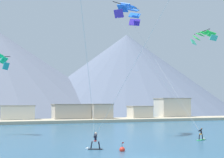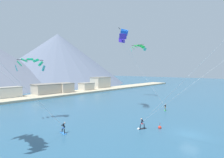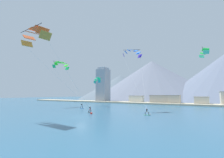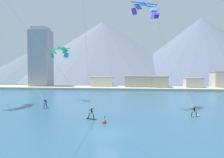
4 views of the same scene
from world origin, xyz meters
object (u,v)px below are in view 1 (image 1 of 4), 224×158
kitesurfer_near_trail (202,137)px  parafoil_kite_near_trail (129,12)px  parafoil_kite_distant_low_drift (204,36)px  kitesurfer_near_lead (93,144)px  race_marker_buoy (122,150)px

kitesurfer_near_trail → parafoil_kite_near_trail: parafoil_kite_near_trail is taller
kitesurfer_near_trail → parafoil_kite_distant_low_drift: bearing=52.7°
kitesurfer_near_lead → race_marker_buoy: (2.33, -2.16, -0.41)m
parafoil_kite_distant_low_drift → race_marker_buoy: size_ratio=5.77×
parafoil_kite_distant_low_drift → race_marker_buoy: parafoil_kite_distant_low_drift is taller
kitesurfer_near_trail → parafoil_kite_near_trail: (-6.96, 7.39, 17.65)m
kitesurfer_near_lead → parafoil_kite_near_trail: (8.37, 10.50, 17.53)m
race_marker_buoy → parafoil_kite_distant_low_drift: bearing=40.5°
parafoil_kite_distant_low_drift → parafoil_kite_near_trail: bearing=-154.8°
kitesurfer_near_lead → parafoil_kite_distant_low_drift: size_ratio=0.31×
parafoil_kite_near_trail → race_marker_buoy: 22.77m
race_marker_buoy → kitesurfer_near_lead: bearing=137.1°
kitesurfer_near_lead → race_marker_buoy: 3.20m
kitesurfer_near_trail → race_marker_buoy: bearing=-158.0°
parafoil_kite_distant_low_drift → kitesurfer_near_trail: bearing=-127.3°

